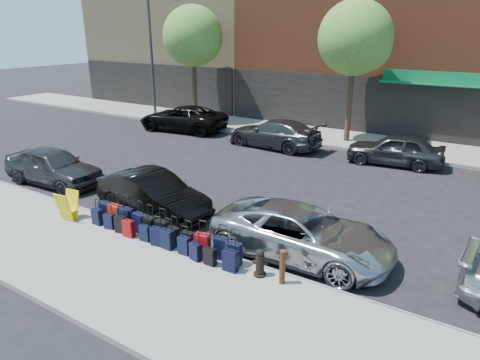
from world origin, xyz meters
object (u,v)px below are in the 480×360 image
Objects in this scene: car_near_0 at (53,166)px; car_far_0 at (183,118)px; car_near_1 at (153,194)px; car_far_1 at (274,133)px; tree_center at (358,40)px; streetlight at (153,49)px; car_far_2 at (395,149)px; display_rack at (68,206)px; tree_left at (195,38)px; bollard at (282,267)px; suitcase_front_5 at (162,230)px; car_near_2 at (302,233)px; fire_hydrant at (260,263)px.

car_near_0 is 10.45m from car_far_0.
car_near_1 is 9.91m from car_far_1.
tree_center is 11.07m from car_far_0.
car_far_2 is at bearing -6.77° from streetlight.
car_far_1 is at bearing -136.93° from tree_center.
car_near_0 is at bearing -22.20° from car_far_1.
car_far_0 reaches higher than display_rack.
tree_left and tree_center have the same top height.
car_near_1 is at bearing 164.14° from bollard.
car_far_2 is at bearing -41.06° from tree_center.
streetlight is 17.37m from display_rack.
tree_center is at bearing -35.13° from car_near_0.
car_near_1 is 0.79× the size of car_far_0.
car_near_0 is 0.86× the size of car_far_1.
streetlight is 11.27m from car_far_1.
car_far_1 is (7.40, -2.90, -4.67)m from tree_left.
suitcase_front_5 is at bearing 1.88° from display_rack.
car_near_1 is at bearing -47.72° from streetlight.
car_near_0 is at bearing -121.96° from tree_center.
car_far_0 is (0.75, -2.42, -4.65)m from tree_left.
car_near_0 is 5.49m from car_near_1.
suitcase_front_5 is 0.19× the size of car_far_1.
car_near_0 is at bearing 95.49° from car_near_1.
streetlight is 19.09m from suitcase_front_5.
tree_center is 0.91× the size of streetlight.
display_rack is at bearing -122.67° from car_near_0.
bollard is at bearing -46.29° from tree_left.
car_far_0 reaches higher than car_near_2.
tree_center reaches higher than car_near_1.
fire_hydrant is 0.14× the size of car_far_1.
bollard is at bearing -172.16° from car_near_2.
car_far_0 is (-5.56, 12.41, 0.15)m from display_rack.
suitcase_front_5 is 3.35m from fire_hydrant.
car_far_1 reaches higher than car_far_2.
car_near_2 is (-0.29, 1.72, 0.10)m from bollard.
car_far_1 is 6.16m from car_far_2.
car_near_1 is at bearing -100.83° from tree_center.
car_near_1 is at bearing 89.43° from car_near_2.
display_rack is at bearing 16.68° from car_far_0.
car_far_1 is (10.34, -2.20, -3.92)m from streetlight.
fire_hydrant is at bearing -40.40° from streetlight.
display_rack is at bearing -36.98° from car_far_2.
fire_hydrant is 5.36m from car_near_1.
streetlight reaches higher than car_near_1.
streetlight is at bearing -122.44° from car_far_0.
display_rack is 11.98m from car_far_1.
car_near_1 is at bearing -57.80° from tree_left.
display_rack is at bearing -105.75° from tree_center.
fire_hydrant is at bearing -0.76° from suitcase_front_5.
tree_center is 8.30× the size of bollard.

